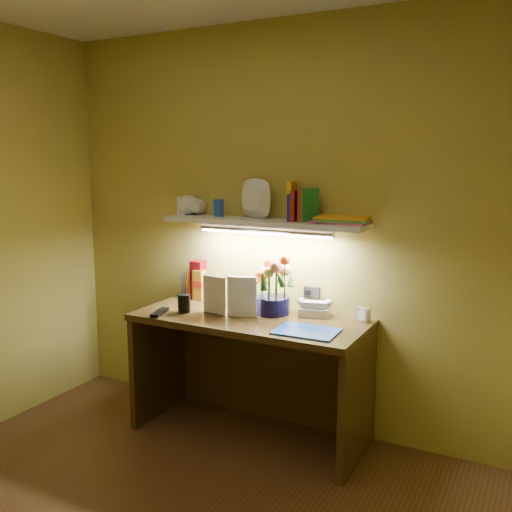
% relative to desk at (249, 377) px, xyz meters
% --- Properties ---
extents(desk, '(1.40, 0.60, 0.75)m').
position_rel_desk_xyz_m(desk, '(0.00, 0.00, 0.00)').
color(desk, '#35230E').
rests_on(desk, ground).
extents(flower_bouquet, '(0.29, 0.29, 0.37)m').
position_rel_desk_xyz_m(flower_bouquet, '(0.09, 0.13, 0.56)').
color(flower_bouquet, '#0F0D39').
rests_on(flower_bouquet, desk).
extents(telephone, '(0.20, 0.17, 0.11)m').
position_rel_desk_xyz_m(telephone, '(0.33, 0.20, 0.43)').
color(telephone, beige).
rests_on(telephone, desk).
extents(desk_clock, '(0.09, 0.06, 0.08)m').
position_rel_desk_xyz_m(desk_clock, '(0.63, 0.22, 0.42)').
color(desk_clock, silver).
rests_on(desk_clock, desk).
extents(whisky_bottle, '(0.07, 0.07, 0.26)m').
position_rel_desk_xyz_m(whisky_bottle, '(-0.50, 0.22, 0.50)').
color(whisky_bottle, '#A6791B').
rests_on(whisky_bottle, desk).
extents(whisky_box, '(0.09, 0.09, 0.26)m').
position_rel_desk_xyz_m(whisky_box, '(-0.52, 0.24, 0.50)').
color(whisky_box, '#530509').
rests_on(whisky_box, desk).
extents(pen_cup, '(0.09, 0.09, 0.19)m').
position_rel_desk_xyz_m(pen_cup, '(-0.41, -0.09, 0.47)').
color(pen_cup, black).
rests_on(pen_cup, desk).
extents(art_card, '(0.19, 0.09, 0.19)m').
position_rel_desk_xyz_m(art_card, '(-0.16, 0.20, 0.47)').
color(art_card, white).
rests_on(art_card, desk).
extents(tv_remote, '(0.10, 0.19, 0.02)m').
position_rel_desk_xyz_m(tv_remote, '(-0.51, -0.20, 0.39)').
color(tv_remote, black).
rests_on(tv_remote, desk).
extents(blue_folder, '(0.35, 0.26, 0.01)m').
position_rel_desk_xyz_m(blue_folder, '(0.42, -0.12, 0.38)').
color(blue_folder, blue).
rests_on(blue_folder, desk).
extents(desk_book_a, '(0.18, 0.06, 0.24)m').
position_rel_desk_xyz_m(desk_book_a, '(-0.31, -0.02, 0.49)').
color(desk_book_a, silver).
rests_on(desk_book_a, desk).
extents(desk_book_b, '(0.18, 0.07, 0.24)m').
position_rel_desk_xyz_m(desk_book_b, '(-0.13, -0.05, 0.50)').
color(desk_book_b, white).
rests_on(desk_book_b, desk).
extents(wall_shelf, '(1.30, 0.31, 0.26)m').
position_rel_desk_xyz_m(wall_shelf, '(-0.01, 0.18, 0.96)').
color(wall_shelf, white).
rests_on(wall_shelf, ground).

